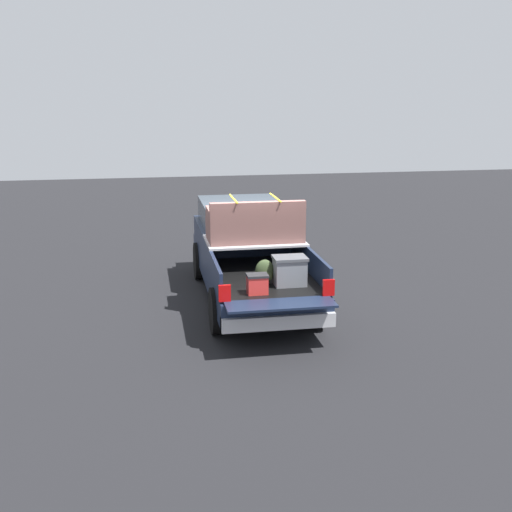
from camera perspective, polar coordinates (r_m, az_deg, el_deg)
The scene contains 2 objects.
ground_plane at distance 13.27m, azimuth -0.45°, elevation -3.96°, with size 40.00×40.00×0.00m, color black.
pickup_truck at distance 13.34m, azimuth -0.72°, elevation 0.50°, with size 6.05×2.06×2.23m.
Camera 1 is at (-12.40, 2.10, 4.23)m, focal length 44.44 mm.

